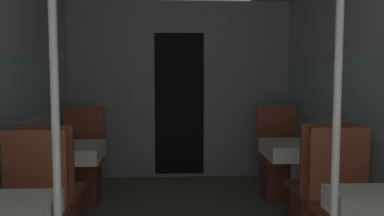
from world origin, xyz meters
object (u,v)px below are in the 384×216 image
at_px(dining_table_right_1, 297,154).
at_px(chair_right_far_1, 279,170).
at_px(chair_left_far_1, 82,173).
at_px(chair_left_near_1, 52,210).
at_px(support_pole_left_0, 56,121).
at_px(dining_table_left_1, 68,156).
at_px(support_pole_right_0, 337,119).
at_px(chair_right_near_1, 319,205).

xyz_separation_m(dining_table_right_1, chair_right_far_1, (0.00, 0.61, -0.31)).
xyz_separation_m(chair_left_far_1, chair_right_far_1, (2.16, 0.00, 0.00)).
xyz_separation_m(chair_left_near_1, dining_table_right_1, (2.16, 0.61, 0.31)).
distance_m(support_pole_left_0, chair_right_far_1, 3.12).
relative_size(chair_left_near_1, chair_left_far_1, 1.00).
bearing_deg(dining_table_left_1, chair_right_far_1, 15.90).
bearing_deg(chair_left_far_1, dining_table_right_1, 164.10).
height_order(chair_left_near_1, chair_right_far_1, same).
relative_size(dining_table_left_1, chair_right_far_1, 0.72).
bearing_deg(support_pole_left_0, dining_table_right_1, 44.69).
height_order(support_pole_left_0, support_pole_right_0, same).
distance_m(dining_table_right_1, chair_right_far_1, 0.69).
height_order(dining_table_left_1, support_pole_right_0, support_pole_right_0).
relative_size(support_pole_left_0, dining_table_right_1, 3.20).
xyz_separation_m(support_pole_right_0, dining_table_right_1, (0.35, 1.79, -0.54)).
bearing_deg(support_pole_right_0, chair_right_far_1, 81.69).
bearing_deg(chair_left_near_1, chair_right_far_1, 29.68).
xyz_separation_m(support_pole_left_0, chair_right_near_1, (1.81, 1.17, -0.85)).
bearing_deg(chair_left_far_1, dining_table_left_1, 90.00).
distance_m(support_pole_left_0, dining_table_left_1, 1.90).
height_order(support_pole_left_0, chair_right_near_1, support_pole_left_0).
height_order(support_pole_left_0, dining_table_right_1, support_pole_left_0).
xyz_separation_m(dining_table_left_1, chair_left_far_1, (0.00, 0.61, -0.31)).
bearing_deg(chair_right_far_1, chair_left_far_1, 0.00).
distance_m(support_pole_right_0, chair_right_far_1, 2.57).
bearing_deg(chair_right_near_1, dining_table_left_1, 164.10).
bearing_deg(support_pole_left_0, support_pole_right_0, 0.00).
height_order(chair_left_near_1, dining_table_right_1, chair_left_near_1).
distance_m(support_pole_left_0, chair_left_far_1, 2.57).
bearing_deg(chair_right_far_1, chair_right_near_1, 90.00).
bearing_deg(dining_table_left_1, chair_left_far_1, 90.00).
bearing_deg(dining_table_left_1, dining_table_right_1, 0.00).
relative_size(support_pole_right_0, chair_right_far_1, 2.30).
bearing_deg(chair_right_near_1, support_pole_left_0, -147.02).
xyz_separation_m(support_pole_left_0, support_pole_right_0, (1.46, 0.00, 0.00)).
xyz_separation_m(dining_table_left_1, chair_left_near_1, (0.00, -0.61, -0.31)).
relative_size(chair_left_near_1, chair_right_far_1, 1.00).
distance_m(chair_left_far_1, support_pole_right_0, 3.12).
bearing_deg(chair_left_far_1, chair_right_near_1, 150.32).
xyz_separation_m(chair_right_near_1, chair_right_far_1, (0.00, 1.23, 0.00)).
relative_size(dining_table_right_1, chair_right_near_1, 0.72).
relative_size(support_pole_right_0, dining_table_right_1, 3.20).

